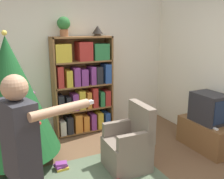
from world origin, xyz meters
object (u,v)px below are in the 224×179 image
Objects in this scene: bookshelf at (83,86)px; armchair at (129,146)px; standing_person at (23,160)px; table_lamp at (97,30)px; christmas_tree at (11,96)px; television at (209,108)px; potted_plant at (64,25)px.

bookshelf is 1.58m from armchair.
table_lamp is at bearing 128.77° from standing_person.
bookshelf is 1.46m from christmas_tree.
table_lamp is at bearing 2.18° from bookshelf.
standing_person is (-2.90, -0.90, 0.27)m from television.
christmas_tree is 5.81× the size of potted_plant.
bookshelf is 0.93× the size of christmas_tree.
christmas_tree is at bearing 163.81° from television.
potted_plant is at bearing 140.93° from television.
television is 1.47m from armchair.
standing_person is 4.97× the size of potted_plant.
potted_plant reaches higher than table_lamp.
standing_person is 8.18× the size of table_lamp.
armchair is 0.56× the size of standing_person.
armchair is 2.80× the size of potted_plant.
potted_plant is 0.62m from table_lamp.
armchair is 2.26m from potted_plant.
christmas_tree is at bearing -151.93° from bookshelf.
christmas_tree reaches higher than armchair.
table_lamp reaches higher than christmas_tree.
christmas_tree is 1.72m from standing_person.
potted_plant is at bearing 139.92° from standing_person.
standing_person reaches higher than armchair.
christmas_tree is 1.17× the size of standing_person.
television is 0.56× the size of armchair.
bookshelf is 5.43× the size of potted_plant.
armchair is at bearing 105.39° from standing_person.
television is at bearing 89.90° from armchair.
table_lamp is (1.58, 0.70, 0.86)m from christmas_tree.
potted_plant reaches higher than bookshelf.
potted_plant reaches higher than standing_person.
television is at bearing -50.31° from table_lamp.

